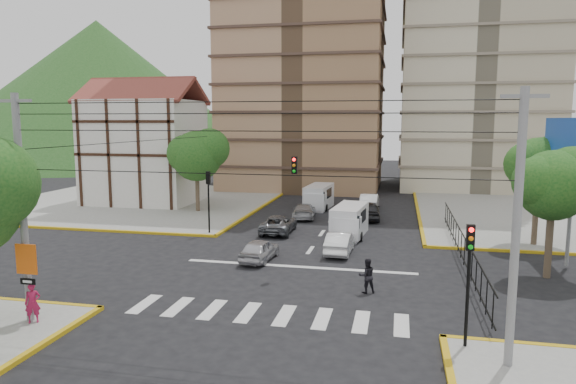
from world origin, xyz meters
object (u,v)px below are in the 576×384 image
(pedestrian_sw_corner, at_px, (33,303))
(pedestrian_crosswalk, at_px, (367,276))
(van_left_lane, at_px, (318,198))
(car_silver_front_left, at_px, (260,250))
(van_right_lane, at_px, (349,222))
(district_sign, at_px, (27,266))
(traffic_light_nw, at_px, (208,192))
(car_white_front_right, at_px, (340,242))
(traffic_light_se, at_px, (469,265))

(pedestrian_sw_corner, height_order, pedestrian_crosswalk, pedestrian_sw_corner)
(van_left_lane, distance_m, car_silver_front_left, 18.12)
(van_right_lane, xyz_separation_m, pedestrian_crosswalk, (1.95, -11.66, -0.22))
(district_sign, xyz_separation_m, pedestrian_sw_corner, (0.08, 0.07, -1.50))
(traffic_light_nw, height_order, district_sign, traffic_light_nw)
(district_sign, xyz_separation_m, van_left_lane, (6.96, 29.36, -1.40))
(van_right_lane, bearing_deg, district_sign, -114.26)
(car_white_front_right, bearing_deg, car_silver_front_left, 32.72)
(van_right_lane, bearing_deg, pedestrian_sw_corner, -114.16)
(van_right_lane, bearing_deg, van_left_lane, 115.73)
(district_sign, bearing_deg, traffic_light_se, 4.95)
(car_silver_front_left, distance_m, pedestrian_crosswalk, 7.82)
(car_silver_front_left, relative_size, pedestrian_sw_corner, 2.35)
(traffic_light_se, relative_size, car_white_front_right, 1.08)
(traffic_light_se, xyz_separation_m, car_white_front_right, (-5.89, 12.47, -2.44))
(traffic_light_se, distance_m, van_right_lane, 18.16)
(traffic_light_se, bearing_deg, car_silver_front_left, 136.34)
(traffic_light_se, height_order, van_right_lane, traffic_light_se)
(car_white_front_right, relative_size, pedestrian_sw_corner, 2.56)
(traffic_light_se, xyz_separation_m, pedestrian_sw_corner, (-16.52, -1.37, -2.16))
(car_white_front_right, bearing_deg, traffic_light_se, 116.96)
(car_silver_front_left, height_order, car_white_front_right, car_white_front_right)
(pedestrian_sw_corner, distance_m, pedestrian_crosswalk, 14.40)
(traffic_light_se, bearing_deg, district_sign, -175.05)
(traffic_light_nw, xyz_separation_m, car_silver_front_left, (5.31, -5.78, -2.47))
(van_right_lane, height_order, van_left_lane, van_left_lane)
(car_silver_front_left, bearing_deg, traffic_light_nw, -42.91)
(district_sign, relative_size, car_silver_front_left, 0.85)
(car_silver_front_left, height_order, pedestrian_crosswalk, pedestrian_crosswalk)
(traffic_light_se, distance_m, district_sign, 16.68)
(car_silver_front_left, height_order, pedestrian_sw_corner, pedestrian_sw_corner)
(traffic_light_se, height_order, pedestrian_crosswalk, traffic_light_se)
(district_sign, relative_size, pedestrian_sw_corner, 2.01)
(traffic_light_se, xyz_separation_m, traffic_light_nw, (-15.60, 15.60, 0.00))
(pedestrian_sw_corner, bearing_deg, traffic_light_se, -28.23)
(traffic_light_nw, xyz_separation_m, pedestrian_crosswalk, (11.78, -10.17, -2.28))
(car_white_front_right, bearing_deg, district_sign, 54.07)
(district_sign, bearing_deg, car_white_front_right, 52.39)
(car_silver_front_left, distance_m, car_white_front_right, 5.13)
(car_silver_front_left, relative_size, pedestrian_crosswalk, 2.25)
(traffic_light_se, height_order, van_left_lane, traffic_light_se)
(van_left_lane, relative_size, pedestrian_sw_corner, 3.10)
(van_right_lane, height_order, car_silver_front_left, van_right_lane)
(van_left_lane, bearing_deg, traffic_light_se, -66.43)
(traffic_light_nw, height_order, pedestrian_sw_corner, traffic_light_nw)
(van_right_lane, relative_size, pedestrian_crosswalk, 2.99)
(traffic_light_nw, xyz_separation_m, pedestrian_sw_corner, (-0.92, -16.97, -2.16))
(car_silver_front_left, bearing_deg, pedestrian_sw_corner, 65.41)
(traffic_light_se, relative_size, traffic_light_nw, 1.00)
(district_sign, distance_m, pedestrian_sw_corner, 1.51)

